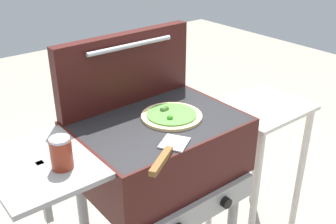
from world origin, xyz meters
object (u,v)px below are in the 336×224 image
spatula (167,153)px  prep_table (259,144)px  grill (156,153)px  pizza_veggie (171,115)px  sauce_jar (61,153)px

spatula → prep_table: spatula is taller
grill → pizza_veggie: size_ratio=3.98×
grill → spatula: spatula is taller
spatula → pizza_veggie: bearing=47.9°
grill → pizza_veggie: 0.17m
sauce_jar → spatula: bearing=-26.2°
pizza_veggie → prep_table: size_ratio=0.31×
grill → sauce_jar: sauce_jar is taller
spatula → prep_table: size_ratio=0.33×
grill → sauce_jar: (-0.42, -0.07, 0.20)m
pizza_veggie → spatula: pizza_veggie is taller
pizza_veggie → prep_table: 0.70m
pizza_veggie → prep_table: bearing=1.4°
pizza_veggie → spatula: 0.28m
pizza_veggie → sauce_jar: bearing=-173.4°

